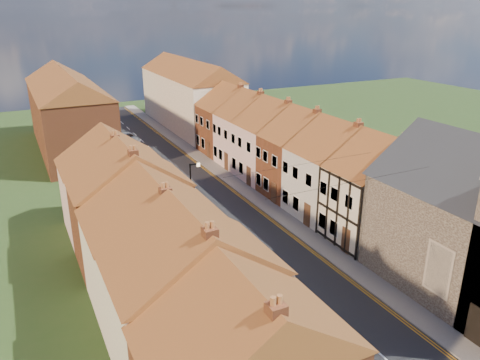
# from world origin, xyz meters

# --- Properties ---
(road) EXTENTS (7.00, 90.00, 0.02)m
(road) POSITION_xyz_m (0.00, 30.00, 0.01)
(road) COLOR black
(road) RESTS_ON ground
(pavement_left) EXTENTS (1.80, 90.00, 0.12)m
(pavement_left) POSITION_xyz_m (-4.40, 30.00, 0.06)
(pavement_left) COLOR #A49D95
(pavement_left) RESTS_ON ground
(pavement_right) EXTENTS (1.80, 90.00, 0.12)m
(pavement_right) POSITION_xyz_m (4.40, 30.00, 0.06)
(pavement_right) COLOR #A49D95
(pavement_right) RESTS_ON ground
(cottage_r_tudor) EXTENTS (8.30, 5.20, 9.00)m
(cottage_r_tudor) POSITION_xyz_m (9.27, 12.70, 4.47)
(cottage_r_tudor) COLOR beige
(cottage_r_tudor) RESTS_ON ground
(cottage_r_white_near) EXTENTS (8.30, 6.00, 9.00)m
(cottage_r_white_near) POSITION_xyz_m (9.30, 18.10, 4.47)
(cottage_r_white_near) COLOR silver
(cottage_r_white_near) RESTS_ON ground
(cottage_r_cream_mid) EXTENTS (8.30, 5.20, 9.00)m
(cottage_r_cream_mid) POSITION_xyz_m (9.30, 23.50, 4.48)
(cottage_r_cream_mid) COLOR brown
(cottage_r_cream_mid) RESTS_ON ground
(cottage_r_pink) EXTENTS (8.30, 6.00, 9.00)m
(cottage_r_pink) POSITION_xyz_m (9.30, 28.90, 4.47)
(cottage_r_pink) COLOR #C4A09B
(cottage_r_pink) RESTS_ON ground
(cottage_r_white_far) EXTENTS (8.30, 5.20, 9.00)m
(cottage_r_white_far) POSITION_xyz_m (9.30, 34.30, 4.48)
(cottage_r_white_far) COLOR #C4A09B
(cottage_r_white_far) RESTS_ON ground
(cottage_r_cream_far) EXTENTS (8.30, 6.00, 9.00)m
(cottage_r_cream_far) POSITION_xyz_m (9.30, 39.70, 4.47)
(cottage_r_cream_far) COLOR brown
(cottage_r_cream_far) RESTS_ON ground
(cottage_l_cream) EXTENTS (8.30, 6.30, 9.10)m
(cottage_l_cream) POSITION_xyz_m (-9.30, 5.55, 4.52)
(cottage_l_cream) COLOR beige
(cottage_l_cream) RESTS_ON ground
(cottage_l_white) EXTENTS (8.30, 6.90, 8.80)m
(cottage_l_white) POSITION_xyz_m (-9.30, 11.95, 4.37)
(cottage_l_white) COLOR beige
(cottage_l_white) RESTS_ON ground
(cottage_l_brick_mid) EXTENTS (8.30, 5.70, 9.10)m
(cottage_l_brick_mid) POSITION_xyz_m (-9.30, 18.05, 4.53)
(cottage_l_brick_mid) COLOR brown
(cottage_l_brick_mid) RESTS_ON ground
(cottage_l_pink) EXTENTS (8.30, 6.30, 8.80)m
(cottage_l_pink) POSITION_xyz_m (-9.30, 23.85, 4.37)
(cottage_l_pink) COLOR #C4A09B
(cottage_l_pink) RESTS_ON ground
(block_right_far) EXTENTS (8.30, 24.20, 10.50)m
(block_right_far) POSITION_xyz_m (9.30, 55.00, 5.29)
(block_right_far) COLOR beige
(block_right_far) RESTS_ON ground
(block_left_far) EXTENTS (8.30, 24.20, 10.50)m
(block_left_far) POSITION_xyz_m (-9.30, 50.00, 5.29)
(block_left_far) COLOR brown
(block_left_far) RESTS_ON ground
(lamppost) EXTENTS (0.88, 0.15, 6.00)m
(lamppost) POSITION_xyz_m (-3.81, 20.00, 3.54)
(lamppost) COLOR black
(lamppost) RESTS_ON pavement_left
(car_mid) EXTENTS (1.89, 4.36, 1.40)m
(car_mid) POSITION_xyz_m (-2.58, 18.26, 0.70)
(car_mid) COLOR #B2B5BA
(car_mid) RESTS_ON ground
(car_distant) EXTENTS (2.89, 5.01, 1.32)m
(car_distant) POSITION_xyz_m (-1.94, 50.00, 0.66)
(car_distant) COLOR #989A9F
(car_distant) RESTS_ON ground
(pedestrian_left) EXTENTS (0.71, 0.47, 1.95)m
(pedestrian_left) POSITION_xyz_m (-5.10, 8.79, 1.09)
(pedestrian_left) COLOR #232329
(pedestrian_left) RESTS_ON pavement_left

